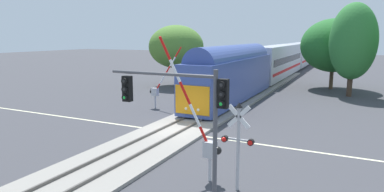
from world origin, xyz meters
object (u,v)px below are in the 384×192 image
object	(u,v)px
commuter_train	(280,60)
elm_centre_background	(334,45)
oak_far_right	(353,42)
crossing_signal_mast	(238,137)
traffic_signal_near_right	(182,104)
crossing_gate_near	(204,136)
oak_behind_train	(176,47)
crossing_gate_far	(158,87)

from	to	relation	value
commuter_train	elm_centre_background	xyz separation A→B (m)	(8.01, -9.34, 2.47)
oak_far_right	crossing_signal_mast	bearing A→B (deg)	-97.74
traffic_signal_near_right	oak_far_right	world-z (taller)	oak_far_right
commuter_train	traffic_signal_near_right	world-z (taller)	commuter_train
crossing_gate_near	elm_centre_background	size ratio (longest dim) A/B	0.75
oak_behind_train	oak_far_right	xyz separation A→B (m)	(20.09, 1.27, 0.76)
traffic_signal_near_right	oak_behind_train	size ratio (longest dim) A/B	0.68
crossing_gate_near	crossing_signal_mast	size ratio (longest dim) A/B	1.70
traffic_signal_near_right	oak_far_right	bearing A→B (deg)	80.00
oak_far_right	traffic_signal_near_right	bearing A→B (deg)	-100.00
crossing_gate_near	oak_far_right	size ratio (longest dim) A/B	0.65
commuter_train	traffic_signal_near_right	distance (m)	42.82
crossing_gate_near	elm_centre_background	bearing A→B (deg)	84.20
crossing_signal_mast	traffic_signal_near_right	xyz separation A→B (m)	(-1.44, -2.11, 1.64)
commuter_train	elm_centre_background	size ratio (longest dim) A/B	7.95
commuter_train	traffic_signal_near_right	xyz separation A→B (m)	(5.10, -42.50, 1.19)
crossing_gate_far	traffic_signal_near_right	size ratio (longest dim) A/B	1.04
commuter_train	crossing_gate_near	bearing A→B (deg)	-83.03
crossing_gate_near	traffic_signal_near_right	distance (m)	3.10
traffic_signal_near_right	crossing_signal_mast	bearing A→B (deg)	55.67
crossing_gate_far	oak_far_right	size ratio (longest dim) A/B	0.56
commuter_train	traffic_signal_near_right	size ratio (longest dim) A/B	12.80
crossing_gate_near	crossing_signal_mast	world-z (taller)	crossing_gate_near
crossing_gate_far	elm_centre_background	bearing A→B (deg)	55.35
crossing_signal_mast	elm_centre_background	distance (m)	31.23
oak_behind_train	crossing_gate_near	bearing A→B (deg)	-59.02
oak_far_right	elm_centre_background	bearing A→B (deg)	114.24
traffic_signal_near_right	elm_centre_background	xyz separation A→B (m)	(2.91, 33.16, 1.29)
crossing_gate_far	elm_centre_background	xyz separation A→B (m)	(12.93, 18.70, 3.34)
commuter_train	elm_centre_background	distance (m)	12.55
crossing_gate_near	crossing_gate_far	world-z (taller)	crossing_gate_near
crossing_gate_near	traffic_signal_near_right	xyz separation A→B (m)	(0.21, -2.46, 1.88)
commuter_train	crossing_signal_mast	bearing A→B (deg)	-80.80
commuter_train	crossing_gate_far	size ratio (longest dim) A/B	12.25
crossing_gate_near	traffic_signal_near_right	world-z (taller)	crossing_gate_near
crossing_gate_near	oak_far_right	world-z (taller)	oak_far_right
elm_centre_background	oak_behind_train	size ratio (longest dim) A/B	1.09
crossing_gate_near	crossing_gate_far	distance (m)	15.50
traffic_signal_near_right	elm_centre_background	world-z (taller)	elm_centre_background
traffic_signal_near_right	crossing_gate_far	bearing A→B (deg)	124.70
traffic_signal_near_right	elm_centre_background	bearing A→B (deg)	84.98
crossing_gate_far	oak_behind_train	xyz separation A→B (m)	(-5.05, 12.74, 3.11)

